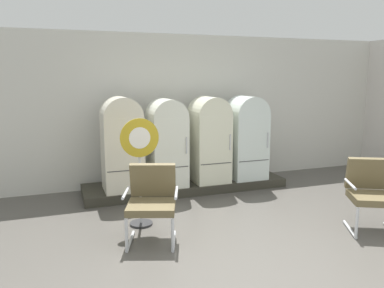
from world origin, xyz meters
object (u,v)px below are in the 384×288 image
refrigerator_1 (167,140)px  refrigerator_3 (246,135)px  refrigerator_0 (122,141)px  armchair_left (152,198)px  armchair_right (372,190)px  refrigerator_2 (209,137)px  sign_stand (140,170)px

refrigerator_1 → refrigerator_3: 1.55m
refrigerator_0 → refrigerator_3: refrigerator_0 is taller
armchair_left → armchair_right: size_ratio=1.00×
refrigerator_1 → refrigerator_2: (0.80, -0.00, 0.01)m
refrigerator_0 → armchair_right: refrigerator_0 is taller
refrigerator_3 → refrigerator_0: bearing=-179.8°
refrigerator_3 → armchair_right: (0.60, -2.50, -0.43)m
refrigerator_0 → refrigerator_2: 1.59m
refrigerator_0 → refrigerator_1: bearing=1.5°
refrigerator_1 → armchair_right: refrigerator_1 is taller
refrigerator_0 → armchair_right: size_ratio=1.63×
refrigerator_3 → armchair_left: (-2.28, -1.84, -0.43)m
refrigerator_1 → sign_stand: refrigerator_1 is taller
refrigerator_0 → sign_stand: (0.03, -1.30, -0.19)m
refrigerator_2 → armchair_right: size_ratio=1.60×
refrigerator_3 → sign_stand: refrigerator_3 is taller
refrigerator_0 → refrigerator_3: 2.34m
refrigerator_2 → armchair_right: refrigerator_2 is taller
sign_stand → refrigerator_0: bearing=91.2°
refrigerator_2 → armchair_right: bearing=-61.9°
armchair_right → refrigerator_3: bearing=103.4°
sign_stand → refrigerator_3: bearing=29.6°
refrigerator_0 → refrigerator_3: (2.34, 0.01, -0.02)m
refrigerator_0 → sign_stand: size_ratio=1.04×
refrigerator_2 → refrigerator_3: bearing=-0.7°
refrigerator_1 → armchair_left: (-0.73, -1.85, -0.42)m
refrigerator_0 → armchair_left: size_ratio=1.63×
refrigerator_2 → sign_stand: size_ratio=1.02×
refrigerator_0 → armchair_left: (0.06, -1.83, -0.44)m
sign_stand → refrigerator_2: bearing=40.2°
refrigerator_2 → armchair_left: (-1.53, -1.85, -0.43)m
armchair_left → sign_stand: 0.59m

